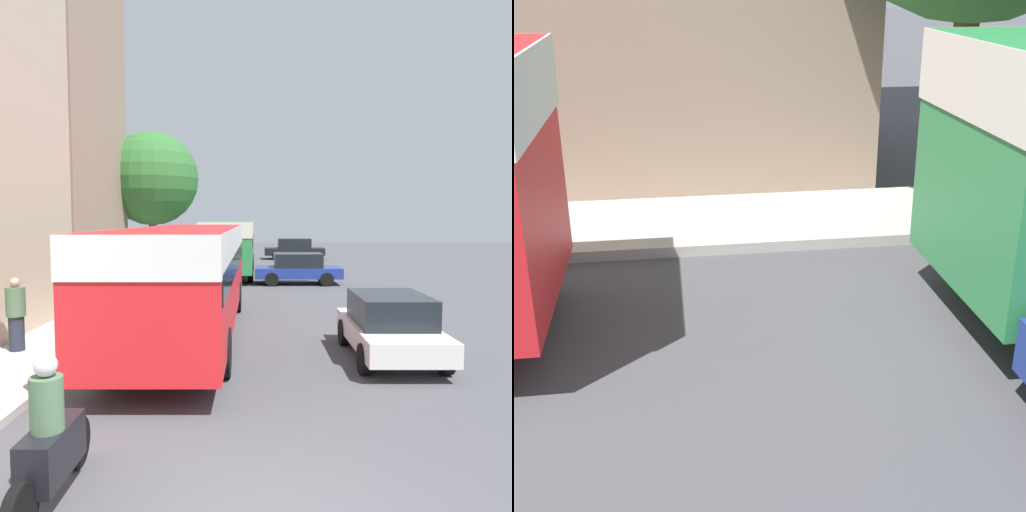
{
  "view_description": "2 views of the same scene",
  "coord_description": "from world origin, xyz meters",
  "views": [
    {
      "loc": [
        -0.16,
        -4.71,
        3.19
      ],
      "look_at": [
        -0.06,
        18.75,
        1.38
      ],
      "focal_mm": 35.0,
      "sensor_mm": 36.0,
      "label": 1
    },
    {
      "loc": [
        4.81,
        15.37,
        3.6
      ],
      "look_at": [
        -1.91,
        16.37,
        0.81
      ],
      "focal_mm": 50.0,
      "sensor_mm": 36.0,
      "label": 2
    }
  ],
  "objects": []
}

